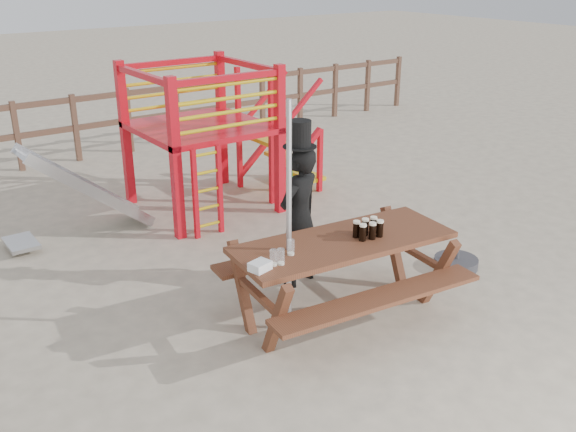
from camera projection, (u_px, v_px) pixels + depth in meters
The scene contains 10 objects.
ground at pixel (357, 312), 6.64m from camera, with size 60.00×60.00×0.00m, color #BCAD92.
back_fence at pixel (102, 117), 11.63m from camera, with size 15.09×0.09×1.20m.
playground_fort at pixel (197, 137), 9.00m from camera, with size 4.71×1.84×2.10m.
picnic_table at pixel (343, 268), 6.37m from camera, with size 2.36×1.76×0.85m.
man_with_hat at pixel (299, 213), 6.96m from camera, with size 0.66×0.52×1.86m.
metal_pole at pixel (289, 222), 5.93m from camera, with size 0.05×0.05×2.28m, color #B2B2B7.
parasol_base at pixel (456, 263), 7.58m from camera, with size 0.51×0.51×0.22m.
paper_bag at pixel (260, 266), 5.62m from camera, with size 0.18×0.14×0.08m, color white.
stout_pints at pixel (368, 229), 6.28m from camera, with size 0.28×0.19×0.17m.
empty_glasses at pixel (282, 254), 5.78m from camera, with size 0.32×0.18×0.15m.
Camera 1 is at (-3.97, -4.28, 3.40)m, focal length 40.00 mm.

